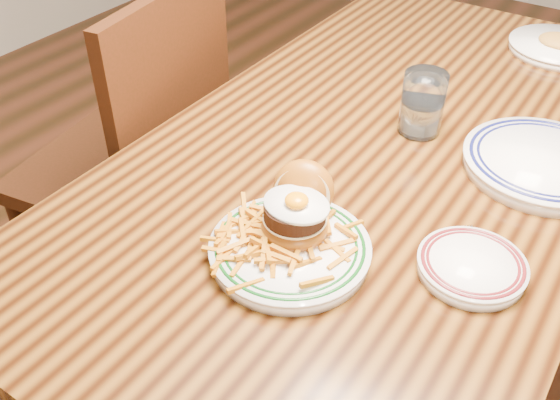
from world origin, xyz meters
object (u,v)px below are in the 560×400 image
Objects in this scene: table at (385,177)px; main_plate at (292,234)px; side_plate at (472,266)px; chair_left at (139,159)px.

table is 5.90× the size of main_plate.
table is 0.40m from main_plate.
chair_left is at bearing 175.01° from side_plate.
table is 0.39m from side_plate.
table is 9.60× the size of side_plate.
side_plate is (0.26, 0.11, -0.02)m from main_plate.
chair_left is at bearing -170.83° from table.
table is 0.65m from chair_left.
chair_left is at bearing 137.47° from main_plate.
main_plate reaches higher than side_plate.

